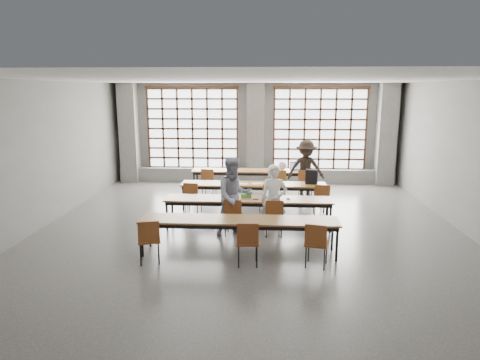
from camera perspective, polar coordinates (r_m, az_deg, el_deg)
name	(u,v)px	position (r m, az deg, el deg)	size (l,w,h in m)	color
floor	(249,229)	(10.30, 1.21, -6.61)	(11.00, 11.00, 0.00)	#4A4A48
ceiling	(250,79)	(9.76, 1.30, 13.26)	(11.00, 11.00, 0.00)	silver
wall_back	(256,133)	(15.33, 2.09, 6.27)	(10.00, 10.00, 0.00)	#5C5C59
wall_front	(228,239)	(4.53, -1.59, -7.84)	(10.00, 10.00, 0.00)	#5C5C59
wall_left	(40,155)	(11.24, -25.16, 3.02)	(11.00, 11.00, 0.00)	#5C5C59
wall_right	(472,159)	(10.89, 28.58, 2.43)	(11.00, 11.00, 0.00)	#5C5C59
column_left	(129,133)	(15.82, -14.55, 6.07)	(0.60, 0.55, 3.50)	#5C5C5A
column_mid	(255,134)	(15.05, 2.07, 6.16)	(0.60, 0.55, 3.50)	#5C5C5A
column_right	(386,135)	(15.60, 18.91, 5.73)	(0.60, 0.55, 3.50)	#5C5C5A
window_left	(193,129)	(15.46, -6.34, 6.81)	(3.32, 0.12, 3.00)	white
window_right	(320,129)	(15.35, 10.58, 6.64)	(3.32, 0.12, 3.00)	white
sill_ledge	(255,175)	(15.36, 2.03, 0.61)	(9.80, 0.35, 0.50)	#5C5C5A
desk_row_a	(254,172)	(13.80, 1.93, 1.06)	(4.00, 0.70, 0.73)	brown
desk_row_b	(253,186)	(11.86, 1.81, -0.76)	(4.00, 0.70, 0.73)	brown
desk_row_c	(248,201)	(10.25, 1.11, -2.81)	(4.00, 0.70, 0.73)	brown
desk_row_d	(239,222)	(8.65, -0.14, -5.64)	(4.00, 0.70, 0.73)	brown
chair_back_left	(208,179)	(13.33, -4.23, 0.08)	(0.48, 0.48, 0.88)	maroon
chair_back_mid	(280,180)	(13.21, 5.30, -0.05)	(0.43, 0.44, 0.88)	brown
chair_back_right	(305,181)	(13.26, 8.69, -0.09)	(0.51, 0.51, 0.88)	brown
chair_mid_left	(192,195)	(11.44, -6.40, -1.97)	(0.48, 0.48, 0.88)	brown
chair_mid_centre	(269,196)	(11.27, 3.85, -2.13)	(0.52, 0.52, 0.88)	brown
chair_mid_right	(322,197)	(11.36, 10.82, -2.21)	(0.42, 0.43, 0.88)	brown
chair_front_left	(234,213)	(9.70, -0.87, -4.47)	(0.46, 0.46, 0.88)	brown
chair_front_right	(274,214)	(9.67, 4.54, -4.55)	(0.44, 0.45, 0.88)	maroon
chair_near_left	(149,237)	(8.38, -12.05, -7.43)	(0.52, 0.52, 0.88)	brown
chair_near_mid	(248,239)	(8.09, 1.03, -7.88)	(0.44, 0.45, 0.88)	brown
chair_near_right	(316,241)	(8.14, 10.14, -7.95)	(0.51, 0.51, 0.88)	brown
student_male	(274,201)	(9.72, 4.53, -2.75)	(0.60, 0.39, 1.63)	white
student_female	(234,196)	(9.72, -0.78, -2.20)	(0.87, 0.68, 1.80)	#18224A
student_back	(306,169)	(13.32, 8.77, 1.48)	(1.14, 0.66, 1.76)	black
laptop_front	(271,195)	(10.31, 4.22, -2.02)	(0.38, 0.32, 0.26)	#AFAFB4
laptop_back	(296,168)	(13.91, 7.48, 1.59)	(0.40, 0.36, 0.26)	silver
mouse	(288,198)	(10.21, 6.45, -2.45)	(0.10, 0.06, 0.04)	white
green_box	(246,196)	(10.30, 0.86, -2.10)	(0.25, 0.09, 0.09)	#378E2E
phone	(256,199)	(10.13, 2.11, -2.57)	(0.13, 0.06, 0.01)	black
paper_sheet_a	(232,183)	(11.92, -1.07, -0.36)	(0.30, 0.21, 0.00)	silver
paper_sheet_b	(243,184)	(11.81, 0.34, -0.48)	(0.30, 0.21, 0.00)	white
paper_sheet_c	(257,183)	(11.84, 2.29, -0.46)	(0.30, 0.21, 0.00)	white
backpack	(312,177)	(11.91, 9.54, 0.44)	(0.32, 0.20, 0.40)	black
plastic_bag	(282,166)	(13.82, 5.68, 1.90)	(0.26, 0.21, 0.29)	silver
red_pouch	(149,237)	(8.47, -12.05, -7.49)	(0.20, 0.08, 0.06)	#AF1715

